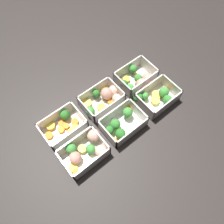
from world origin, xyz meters
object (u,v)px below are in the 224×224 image
Objects in this scene: container_near_right at (64,126)px; container_far_center at (121,124)px; container_near_center at (104,98)px; container_far_right at (86,150)px; container_far_left at (156,97)px; container_near_left at (138,79)px.

container_near_right and container_far_center have the same top height.
container_near_center is 0.98× the size of container_far_right.
container_near_right is 0.37m from container_far_left.
container_far_center is (-0.17, 0.13, 0.01)m from container_near_right.
container_near_left is 0.16m from container_near_center.
container_near_left and container_near_center have the same top height.
container_far_left is 0.18m from container_far_center.
container_near_right is at bearing -3.03° from container_near_left.
container_near_left and container_far_left have the same top height.
container_near_right is (0.35, -0.02, -0.01)m from container_near_left.
container_near_left is at bearing -90.96° from container_far_left.
container_far_center is (0.18, 0.11, 0.00)m from container_near_left.
container_near_right is 0.13m from container_far_right.
container_far_center is (0.02, 0.13, 0.00)m from container_near_center.
container_near_right is 0.90× the size of container_far_right.
container_near_right is at bearing -86.38° from container_far_right.
container_far_center is at bearing 31.46° from container_near_left.
container_near_left is 0.90× the size of container_far_right.
container_far_left is (0.00, 0.11, -0.00)m from container_near_left.
container_far_center and container_far_right have the same top height.
container_near_center is at bearing -37.60° from container_far_left.
container_far_left is 0.34m from container_far_right.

